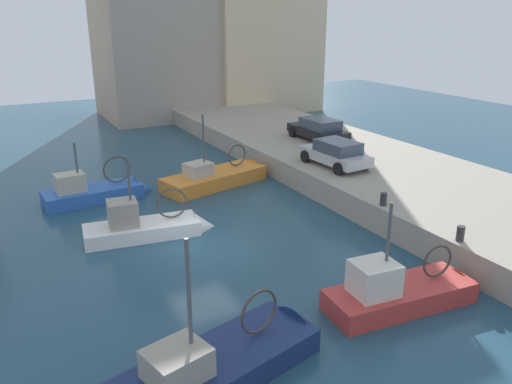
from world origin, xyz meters
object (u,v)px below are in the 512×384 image
object	(u,v)px
fishing_boat_white	(150,232)
fishing_boat_red	(406,299)
fishing_boat_navy	(221,373)
parked_car_silver	(336,153)
mooring_bollard_mid	(383,199)
parked_car_black	(319,129)
mooring_bollard_south	(460,234)
fishing_boat_blue	(100,197)
fishing_boat_orange	(220,182)

from	to	relation	value
fishing_boat_white	fishing_boat_red	bearing A→B (deg)	-58.18
fishing_boat_navy	parked_car_silver	bearing A→B (deg)	43.35
fishing_boat_navy	mooring_bollard_mid	distance (m)	11.19
fishing_boat_red	parked_car_silver	distance (m)	11.68
parked_car_black	fishing_boat_white	bearing A→B (deg)	-152.98
mooring_bollard_south	parked_car_black	bearing A→B (deg)	74.22
fishing_boat_red	fishing_boat_blue	bearing A→B (deg)	114.18
fishing_boat_orange	fishing_boat_red	world-z (taller)	fishing_boat_orange
fishing_boat_navy	fishing_boat_white	distance (m)	9.50
parked_car_black	mooring_bollard_south	xyz separation A→B (m)	(-4.20, -14.85, -0.43)
fishing_boat_white	mooring_bollard_mid	size ratio (longest dim) A/B	10.18
fishing_boat_red	parked_car_black	bearing A→B (deg)	64.89
mooring_bollard_mid	fishing_boat_red	bearing A→B (deg)	-123.15
fishing_boat_navy	fishing_boat_red	xyz separation A→B (m)	(6.67, 0.39, 0.06)
mooring_bollard_south	mooring_bollard_mid	xyz separation A→B (m)	(0.00, 4.00, 0.00)
fishing_boat_orange	parked_car_black	distance (m)	8.00
fishing_boat_orange	parked_car_black	bearing A→B (deg)	13.00
fishing_boat_white	fishing_boat_red	world-z (taller)	fishing_boat_red
fishing_boat_white	mooring_bollard_south	xyz separation A→B (m)	(8.76, -8.24, 1.32)
fishing_boat_blue	fishing_boat_white	world-z (taller)	fishing_boat_white
fishing_boat_red	mooring_bollard_south	world-z (taller)	fishing_boat_red
fishing_boat_orange	parked_car_silver	world-z (taller)	fishing_boat_orange
fishing_boat_blue	mooring_bollard_mid	distance (m)	13.78
fishing_boat_navy	parked_car_black	distance (m)	21.38
fishing_boat_blue	parked_car_black	world-z (taller)	fishing_boat_blue
fishing_boat_white	mooring_bollard_mid	xyz separation A→B (m)	(8.76, -4.24, 1.32)
fishing_boat_navy	mooring_bollard_mid	bearing A→B (deg)	27.95
fishing_boat_red	mooring_bollard_south	bearing A→B (deg)	14.55
parked_car_black	mooring_bollard_mid	world-z (taller)	parked_car_black
fishing_boat_red	parked_car_black	xyz separation A→B (m)	(7.34, 15.66, 1.75)
fishing_boat_orange	fishing_boat_white	bearing A→B (deg)	-137.87
mooring_bollard_mid	fishing_boat_white	bearing A→B (deg)	154.19
fishing_boat_red	mooring_bollard_south	size ratio (longest dim) A/B	10.51
mooring_bollard_south	parked_car_silver	bearing A→B (deg)	80.00
parked_car_silver	fishing_boat_blue	bearing A→B (deg)	160.35
fishing_boat_white	fishing_boat_red	size ratio (longest dim) A/B	0.97
parked_car_silver	mooring_bollard_south	xyz separation A→B (m)	(-1.70, -9.66, -0.43)
fishing_boat_white	mooring_bollard_south	distance (m)	12.10
fishing_boat_orange	fishing_boat_red	size ratio (longest dim) A/B	1.18
fishing_boat_red	mooring_bollard_south	distance (m)	3.51
parked_car_silver	mooring_bollard_mid	xyz separation A→B (m)	(-1.70, -5.66, -0.43)
parked_car_silver	mooring_bollard_mid	size ratio (longest dim) A/B	7.46
fishing_boat_red	mooring_bollard_south	xyz separation A→B (m)	(3.15, 0.82, 1.32)
parked_car_black	fishing_boat_orange	bearing A→B (deg)	-167.00
fishing_boat_red	fishing_boat_orange	bearing A→B (deg)	91.03
fishing_boat_white	parked_car_silver	bearing A→B (deg)	7.74
fishing_boat_white	parked_car_black	xyz separation A→B (m)	(12.96, 6.61, 1.75)
parked_car_black	mooring_bollard_south	distance (m)	15.43
fishing_boat_blue	mooring_bollard_mid	size ratio (longest dim) A/B	10.08
fishing_boat_orange	mooring_bollard_south	bearing A→B (deg)	-75.47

